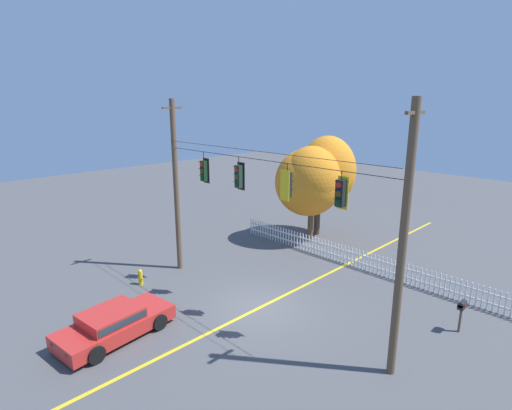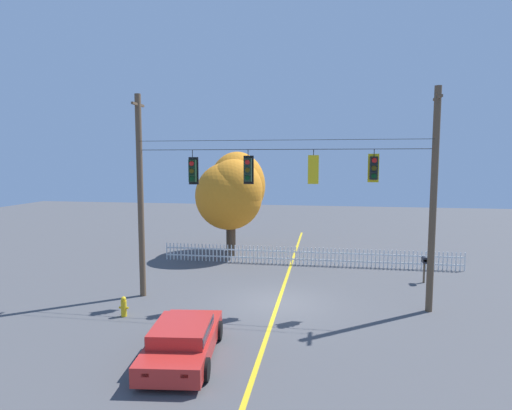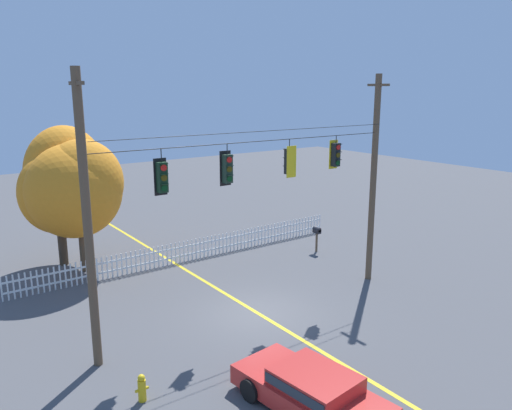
{
  "view_description": "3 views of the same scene",
  "coord_description": "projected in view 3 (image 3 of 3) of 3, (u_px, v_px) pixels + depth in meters",
  "views": [
    {
      "loc": [
        11.13,
        -11.29,
        8.71
      ],
      "look_at": [
        -0.64,
        0.38,
        4.44
      ],
      "focal_mm": 28.2,
      "sensor_mm": 36.0,
      "label": 1
    },
    {
      "loc": [
        1.91,
        -17.41,
        6.01
      ],
      "look_at": [
        -1.0,
        0.26,
        4.14
      ],
      "focal_mm": 29.74,
      "sensor_mm": 36.0,
      "label": 2
    },
    {
      "loc": [
        -10.3,
        -14.1,
        8.27
      ],
      "look_at": [
        0.07,
        0.24,
        4.15
      ],
      "focal_mm": 35.16,
      "sensor_mm": 36.0,
      "label": 3
    }
  ],
  "objects": [
    {
      "name": "ground",
      "position": [
        258.0,
        313.0,
        18.88
      ],
      "size": [
        80.0,
        80.0,
        0.0
      ],
      "primitive_type": "plane",
      "color": "#4C4C4F"
    },
    {
      "name": "lane_centerline_stripe",
      "position": [
        258.0,
        313.0,
        18.88
      ],
      "size": [
        0.16,
        36.0,
        0.01
      ],
      "primitive_type": "cube",
      "color": "gold",
      "rests_on": "ground"
    },
    {
      "name": "signal_support_span",
      "position": [
        258.0,
        196.0,
        17.86
      ],
      "size": [
        12.43,
        1.1,
        8.86
      ],
      "color": "brown",
      "rests_on": "ground"
    },
    {
      "name": "traffic_signal_southbound_primary",
      "position": [
        162.0,
        177.0,
        15.51
      ],
      "size": [
        0.43,
        0.38,
        1.48
      ],
      "color": "black"
    },
    {
      "name": "traffic_signal_eastbound_side",
      "position": [
        227.0,
        169.0,
        16.87
      ],
      "size": [
        0.43,
        0.38,
        1.44
      ],
      "color": "black"
    },
    {
      "name": "traffic_signal_northbound_secondary",
      "position": [
        289.0,
        161.0,
        18.39
      ],
      "size": [
        0.43,
        0.38,
        1.4
      ],
      "color": "black"
    },
    {
      "name": "traffic_signal_northbound_primary",
      "position": [
        335.0,
        155.0,
        19.75
      ],
      "size": [
        0.43,
        0.38,
        1.32
      ],
      "color": "black"
    },
    {
      "name": "white_picket_fence",
      "position": [
        192.0,
        250.0,
        24.68
      ],
      "size": [
        17.15,
        0.06,
        1.04
      ],
      "color": "white",
      "rests_on": "ground"
    },
    {
      "name": "autumn_maple_near_fence",
      "position": [
        63.0,
        181.0,
        23.33
      ],
      "size": [
        4.22,
        4.03,
        6.62
      ],
      "color": "#473828",
      "rests_on": "ground"
    },
    {
      "name": "autumn_maple_mid",
      "position": [
        78.0,
        188.0,
        22.28
      ],
      "size": [
        4.24,
        4.1,
        6.13
      ],
      "color": "brown",
      "rests_on": "ground"
    },
    {
      "name": "parked_car",
      "position": [
        312.0,
        390.0,
        13.06
      ],
      "size": [
        2.39,
        4.52,
        1.15
      ],
      "color": "red",
      "rests_on": "ground"
    },
    {
      "name": "fire_hydrant",
      "position": [
        142.0,
        388.0,
        13.52
      ],
      "size": [
        0.38,
        0.22,
        0.79
      ],
      "color": "gold",
      "rests_on": "ground"
    },
    {
      "name": "roadside_mailbox",
      "position": [
        317.0,
        232.0,
        25.8
      ],
      "size": [
        0.25,
        0.44,
        1.31
      ],
      "color": "brown",
      "rests_on": "ground"
    }
  ]
}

